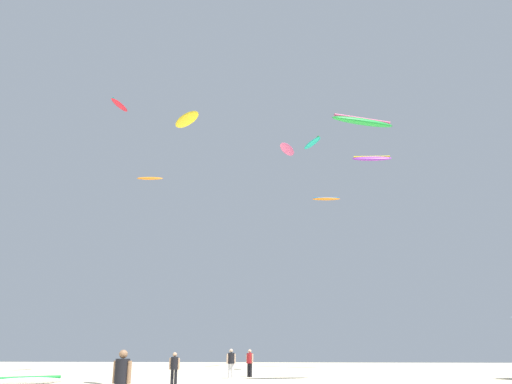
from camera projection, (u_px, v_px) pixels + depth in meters
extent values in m
cylinder|color=black|center=(122.00, 371.00, 14.23)|extent=(0.40, 0.40, 0.65)
cylinder|color=#936B4C|center=(129.00, 372.00, 14.13)|extent=(0.12, 0.12, 0.60)
cylinder|color=#936B4C|center=(115.00, 372.00, 14.30)|extent=(0.12, 0.12, 0.60)
sphere|color=#936B4C|center=(123.00, 354.00, 14.36)|extent=(0.24, 0.24, 0.24)
cylinder|color=silver|center=(229.00, 371.00, 32.20)|extent=(0.16, 0.16, 0.87)
cylinder|color=silver|center=(232.00, 371.00, 32.25)|extent=(0.16, 0.16, 0.87)
cylinder|color=black|center=(231.00, 358.00, 32.44)|extent=(0.40, 0.40, 0.65)
cylinder|color=beige|center=(227.00, 359.00, 32.38)|extent=(0.12, 0.12, 0.60)
cylinder|color=beige|center=(235.00, 359.00, 32.49)|extent=(0.12, 0.12, 0.60)
sphere|color=beige|center=(231.00, 351.00, 32.57)|extent=(0.24, 0.24, 0.24)
cylinder|color=black|center=(248.00, 370.00, 33.68)|extent=(0.16, 0.16, 0.85)
cylinder|color=black|center=(251.00, 370.00, 33.57)|extent=(0.16, 0.16, 0.85)
cylinder|color=#B21E23|center=(250.00, 358.00, 33.84)|extent=(0.39, 0.39, 0.64)
cylinder|color=beige|center=(247.00, 359.00, 33.97)|extent=(0.11, 0.11, 0.59)
cylinder|color=beige|center=(252.00, 359.00, 33.70)|extent=(0.11, 0.11, 0.59)
sphere|color=beige|center=(250.00, 351.00, 33.97)|extent=(0.23, 0.23, 0.23)
cylinder|color=black|center=(176.00, 378.00, 25.23)|extent=(0.15, 0.15, 0.79)
cylinder|color=black|center=(172.00, 378.00, 25.25)|extent=(0.15, 0.15, 0.79)
cylinder|color=black|center=(174.00, 363.00, 25.44)|extent=(0.36, 0.36, 0.59)
cylinder|color=tan|center=(179.00, 364.00, 25.41)|extent=(0.11, 0.11, 0.55)
cylinder|color=tan|center=(170.00, 364.00, 25.45)|extent=(0.11, 0.11, 0.55)
sphere|color=tan|center=(175.00, 355.00, 25.56)|extent=(0.21, 0.21, 0.21)
ellipsoid|color=white|center=(25.00, 381.00, 25.74)|extent=(3.52, 3.30, 0.46)
cylinder|color=green|center=(25.00, 378.00, 25.79)|extent=(2.69, 2.42, 0.17)
ellipsoid|color=yellow|center=(187.00, 120.00, 28.74)|extent=(2.09, 2.21, 0.57)
ellipsoid|color=#19B29E|center=(312.00, 143.00, 47.48)|extent=(2.03, 3.09, 0.49)
cylinder|color=green|center=(312.00, 142.00, 47.52)|extent=(1.24, 2.57, 0.13)
ellipsoid|color=orange|center=(326.00, 199.00, 53.82)|extent=(2.90, 0.99, 0.44)
cylinder|color=blue|center=(326.00, 198.00, 53.86)|extent=(2.64, 0.26, 0.13)
ellipsoid|color=orange|center=(150.00, 178.00, 45.49)|extent=(2.34, 0.90, 0.51)
ellipsoid|color=green|center=(363.00, 122.00, 33.19)|extent=(4.51, 2.86, 0.90)
cylinder|color=#E5598C|center=(363.00, 119.00, 33.25)|extent=(3.77, 1.72, 0.19)
ellipsoid|color=purple|center=(372.00, 158.00, 50.71)|extent=(3.87, 1.22, 0.95)
cylinder|color=yellow|center=(372.00, 157.00, 50.76)|extent=(3.53, 0.29, 0.17)
ellipsoid|color=red|center=(119.00, 105.00, 46.17)|extent=(1.20, 2.79, 0.42)
cylinder|color=#19B29E|center=(120.00, 104.00, 46.21)|extent=(0.50, 2.47, 0.12)
ellipsoid|color=#E5598C|center=(287.00, 149.00, 55.91)|extent=(2.21, 3.87, 0.81)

